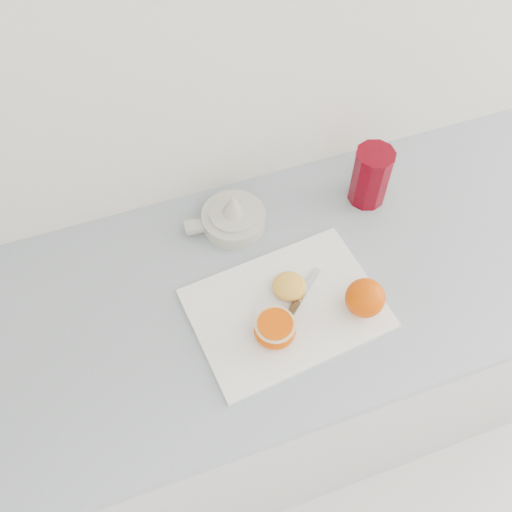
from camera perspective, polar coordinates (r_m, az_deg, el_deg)
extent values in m
cube|color=silver|center=(1.67, 6.14, -9.46)|extent=(2.41, 0.60, 0.86)
cube|color=#9FA8AE|center=(1.28, 7.90, -1.14)|extent=(2.47, 0.64, 0.03)
cube|color=white|center=(1.19, 3.04, -5.29)|extent=(0.41, 0.31, 0.01)
sphere|color=#F05800|center=(1.17, 10.86, -4.14)|extent=(0.08, 0.08, 0.08)
ellipsoid|color=#F05800|center=(1.14, 1.90, -7.43)|extent=(0.08, 0.08, 0.05)
cylinder|color=#F2CE8F|center=(1.12, 1.93, -6.86)|extent=(0.08, 0.08, 0.00)
cylinder|color=#EA4300|center=(1.11, 1.94, -6.80)|extent=(0.07, 0.07, 0.00)
ellipsoid|color=gold|center=(1.20, 3.34, -3.03)|extent=(0.07, 0.07, 0.03)
cylinder|color=gold|center=(1.19, 3.37, -2.80)|extent=(0.05, 0.05, 0.00)
cube|color=#4D3514|center=(1.17, 3.35, -5.93)|extent=(0.06, 0.06, 0.01)
cube|color=#B7B7BC|center=(1.21, 5.19, -2.90)|extent=(0.08, 0.07, 0.00)
cylinder|color=#B7B7BC|center=(1.17, 3.35, -5.93)|extent=(0.00, 0.00, 0.01)
cylinder|color=beige|center=(1.31, -2.24, 3.69)|extent=(0.15, 0.15, 0.04)
cylinder|color=beige|center=(1.29, -2.27, 4.29)|extent=(0.11, 0.11, 0.01)
cone|color=beige|center=(1.27, -2.32, 5.17)|extent=(0.05, 0.05, 0.05)
cube|color=beige|center=(1.30, -6.08, 2.94)|extent=(0.05, 0.04, 0.01)
ellipsoid|color=#E75500|center=(1.28, -1.65, 4.31)|extent=(0.01, 0.01, 0.00)
ellipsoid|color=#E75500|center=(1.29, -2.99, 4.76)|extent=(0.01, 0.01, 0.00)
ellipsoid|color=#E75500|center=(1.28, -2.22, 3.94)|extent=(0.01, 0.01, 0.00)
ellipsoid|color=#E75500|center=(1.29, -1.54, 4.90)|extent=(0.01, 0.01, 0.00)
cylinder|color=#6C000D|center=(1.34, 11.38, 7.76)|extent=(0.09, 0.09, 0.14)
cylinder|color=#CB5E00|center=(1.38, 11.01, 6.24)|extent=(0.07, 0.07, 0.02)
cylinder|color=#6C000D|center=(1.29, 11.93, 9.95)|extent=(0.09, 0.09, 0.00)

